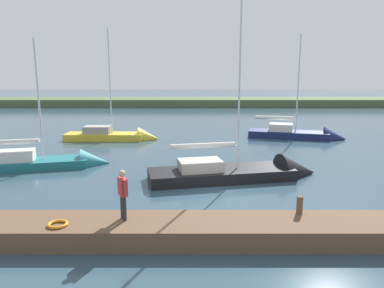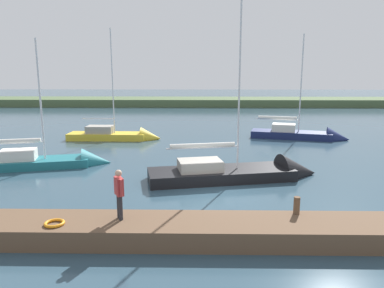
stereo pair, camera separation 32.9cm
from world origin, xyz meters
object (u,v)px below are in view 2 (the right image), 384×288
life_ring_buoy (54,223)px  sailboat_behind_pier (248,175)px  person_on_dock (119,191)px  mooring_post_near (297,205)px  sailboat_mid_channel (56,164)px  sailboat_inner_slip (304,136)px  sailboat_outer_mooring (120,137)px

life_ring_buoy → sailboat_behind_pier: size_ratio=0.06×
sailboat_behind_pier → person_on_dock: size_ratio=6.59×
mooring_post_near → sailboat_mid_channel: 15.03m
mooring_post_near → sailboat_inner_slip: sailboat_inner_slip is taller
sailboat_outer_mooring → person_on_dock: 18.70m
mooring_post_near → sailboat_inner_slip: size_ratio=0.06×
sailboat_outer_mooring → sailboat_behind_pier: bearing=-49.5°
mooring_post_near → sailboat_outer_mooring: sailboat_outer_mooring is taller
mooring_post_near → sailboat_inner_slip: 19.17m
sailboat_inner_slip → person_on_dock: size_ratio=5.52×
life_ring_buoy → person_on_dock: (-2.04, -0.52, 0.94)m
mooring_post_near → sailboat_behind_pier: sailboat_behind_pier is taller
sailboat_inner_slip → sailboat_mid_channel: bearing=-137.0°
life_ring_buoy → person_on_dock: size_ratio=0.38×
sailboat_behind_pier → life_ring_buoy: bearing=-145.3°
person_on_dock → sailboat_behind_pier: bearing=26.4°
life_ring_buoy → sailboat_mid_channel: sailboat_mid_channel is taller
life_ring_buoy → sailboat_behind_pier: bearing=-133.6°
life_ring_buoy → sailboat_inner_slip: 23.75m
sailboat_inner_slip → sailboat_behind_pier: sailboat_behind_pier is taller
life_ring_buoy → sailboat_behind_pier: 10.65m
mooring_post_near → person_on_dock: (6.09, 0.55, 0.69)m
mooring_post_near → sailboat_mid_channel: bearing=-36.7°
life_ring_buoy → person_on_dock: bearing=-165.7°
sailboat_mid_channel → sailboat_behind_pier: size_ratio=0.74×
life_ring_buoy → sailboat_outer_mooring: (1.87, -18.75, -0.54)m
sailboat_outer_mooring → sailboat_behind_pier: sailboat_behind_pier is taller
mooring_post_near → sailboat_behind_pier: (0.79, -6.63, -0.84)m
mooring_post_near → sailboat_behind_pier: 6.73m
mooring_post_near → life_ring_buoy: 8.21m
sailboat_inner_slip → person_on_dock: (11.65, 18.88, 1.49)m
mooring_post_near → sailboat_mid_channel: size_ratio=0.07×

